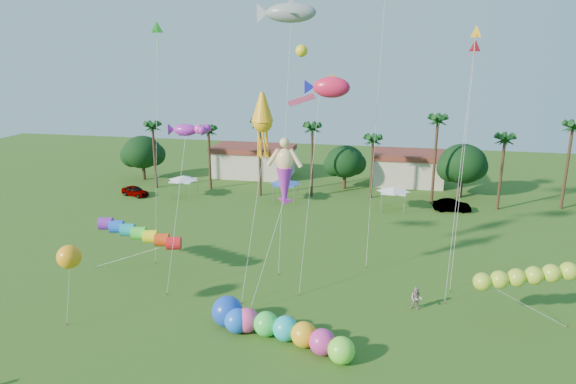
% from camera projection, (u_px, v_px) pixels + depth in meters
% --- Properties ---
extents(ground, '(160.00, 160.00, 0.00)m').
position_uv_depth(ground, '(255.00, 371.00, 32.37)').
color(ground, '#285116').
rests_on(ground, ground).
extents(tree_line, '(69.46, 8.91, 11.00)m').
position_uv_depth(tree_line, '(363.00, 162.00, 71.97)').
color(tree_line, '#3A2819').
rests_on(tree_line, ground).
extents(buildings_row, '(35.00, 7.00, 4.00)m').
position_uv_depth(buildings_row, '(321.00, 166.00, 79.57)').
color(buildings_row, beige).
rests_on(buildings_row, ground).
extents(tent_row, '(31.00, 4.00, 0.60)m').
position_uv_depth(tent_row, '(285.00, 182.00, 67.06)').
color(tent_row, white).
rests_on(tent_row, ground).
extents(car_a, '(4.43, 2.92, 1.40)m').
position_uv_depth(car_a, '(135.00, 191.00, 70.70)').
color(car_a, '#4C4C54').
rests_on(car_a, ground).
extents(car_b, '(4.60, 1.89, 1.48)m').
position_uv_depth(car_b, '(452.00, 205.00, 64.02)').
color(car_b, '#4C4C54').
rests_on(car_b, ground).
extents(spectator_b, '(1.08, 0.94, 1.88)m').
position_uv_depth(spectator_b, '(416.00, 299.00, 39.70)').
color(spectator_b, '#A18B86').
rests_on(spectator_b, ground).
extents(caterpillar_inflatable, '(10.98, 5.25, 2.28)m').
position_uv_depth(caterpillar_inflatable, '(275.00, 327.00, 35.63)').
color(caterpillar_inflatable, '#FF4390').
rests_on(caterpillar_inflatable, ground).
extents(blue_ball, '(1.81, 1.81, 1.81)m').
position_uv_depth(blue_ball, '(237.00, 321.00, 36.56)').
color(blue_ball, blue).
rests_on(blue_ball, ground).
extents(rainbow_tube, '(10.66, 1.65, 3.90)m').
position_uv_depth(rainbow_tube, '(151.00, 241.00, 44.95)').
color(rainbow_tube, red).
rests_on(rainbow_tube, ground).
extents(green_worm, '(9.93, 2.44, 3.97)m').
position_uv_depth(green_worm, '(482.00, 282.00, 37.51)').
color(green_worm, '#A6CC2D').
rests_on(green_worm, ground).
extents(orange_ball_kite, '(2.16, 2.16, 6.22)m').
position_uv_depth(orange_ball_kite, '(69.00, 257.00, 36.39)').
color(orange_ball_kite, orange).
rests_on(orange_ball_kite, ground).
extents(merman_kite, '(3.29, 4.68, 12.53)m').
position_uv_depth(merman_kite, '(285.00, 176.00, 40.29)').
color(merman_kite, '#F6CE8C').
rests_on(merman_kite, ground).
extents(fish_kite, '(4.80, 6.36, 17.51)m').
position_uv_depth(fish_kite, '(331.00, 87.00, 42.33)').
color(fish_kite, '#E91944').
rests_on(fish_kite, ground).
extents(shark_kite, '(6.40, 7.44, 23.75)m').
position_uv_depth(shark_kite, '(291.00, 13.00, 45.05)').
color(shark_kite, gray).
rests_on(shark_kite, ground).
extents(squid_kite, '(2.16, 5.53, 16.41)m').
position_uv_depth(squid_kite, '(263.00, 123.00, 41.16)').
color(squid_kite, '#FFAA14').
rests_on(squid_kite, ground).
extents(lobster_kite, '(4.17, 6.52, 13.71)m').
position_uv_depth(lobster_kite, '(185.00, 130.00, 43.37)').
color(lobster_kite, purple).
rests_on(lobster_kite, ground).
extents(delta_kite_red, '(1.44, 4.89, 20.36)m').
position_uv_depth(delta_kite_red, '(475.00, 51.00, 41.66)').
color(delta_kite_red, red).
rests_on(delta_kite_red, ground).
extents(delta_kite_yellow, '(1.39, 3.70, 21.31)m').
position_uv_depth(delta_kite_yellow, '(475.00, 39.00, 38.20)').
color(delta_kite_yellow, orange).
rests_on(delta_kite_yellow, ground).
extents(delta_kite_green, '(1.20, 3.95, 21.99)m').
position_uv_depth(delta_kite_green, '(157.00, 33.00, 46.04)').
color(delta_kite_green, '#43E636').
rests_on(delta_kite_green, ground).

